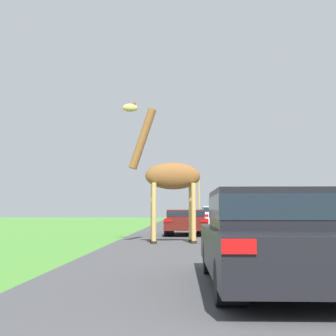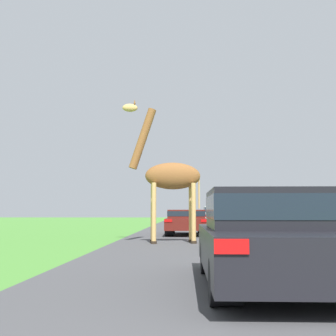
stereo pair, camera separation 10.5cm
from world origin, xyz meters
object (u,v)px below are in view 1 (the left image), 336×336
(car_queue_right, at_px, (215,216))
(car_queue_left, at_px, (186,221))
(car_far_ahead, at_px, (260,223))
(giraffe_near_road, at_px, (169,176))
(car_lead_maroon, at_px, (272,236))

(car_queue_right, relative_size, car_queue_left, 1.13)
(car_queue_left, height_order, car_far_ahead, car_far_ahead)
(giraffe_near_road, bearing_deg, car_far_ahead, -134.88)
(car_queue_right, bearing_deg, car_queue_left, -101.63)
(car_queue_right, xyz_separation_m, car_queue_left, (-2.30, -11.18, -0.14))
(giraffe_near_road, xyz_separation_m, car_queue_left, (0.65, 5.42, -1.77))
(car_far_ahead, bearing_deg, car_queue_right, 89.71)
(car_queue_right, relative_size, car_far_ahead, 1.19)
(giraffe_near_road, relative_size, car_queue_right, 1.12)
(car_queue_right, distance_m, car_far_ahead, 18.81)
(car_queue_left, bearing_deg, giraffe_near_road, -96.85)
(giraffe_near_road, bearing_deg, car_queue_left, -14.06)
(giraffe_near_road, bearing_deg, car_lead_maroon, -175.41)
(car_far_ahead, bearing_deg, car_lead_maroon, -98.91)
(car_queue_left, xyz_separation_m, car_far_ahead, (2.21, -7.63, 0.11))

